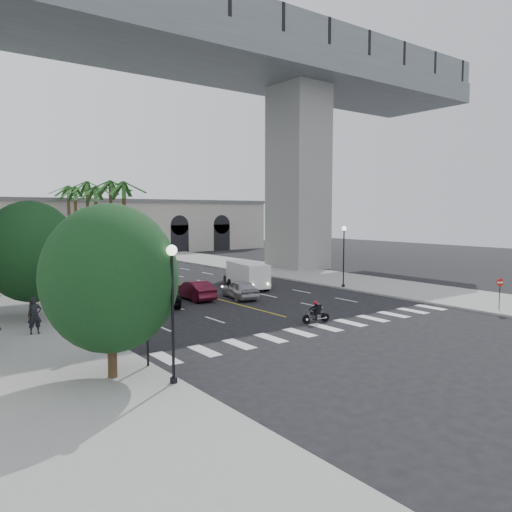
# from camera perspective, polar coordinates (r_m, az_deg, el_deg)

# --- Properties ---
(ground) EXTENTS (140.00, 140.00, 0.00)m
(ground) POSITION_cam_1_polar(r_m,az_deg,el_deg) (29.93, 5.96, -7.60)
(ground) COLOR black
(ground) RESTS_ON ground
(sidewalk_right) EXTENTS (8.00, 100.00, 0.15)m
(sidewalk_right) POSITION_cam_1_polar(r_m,az_deg,el_deg) (50.82, 7.01, -2.28)
(sidewalk_right) COLOR gray
(sidewalk_right) RESTS_ON ground
(median) EXTENTS (2.00, 24.00, 0.20)m
(median) POSITION_cam_1_polar(r_m,az_deg,el_deg) (63.02, -18.08, -1.05)
(median) COLOR gray
(median) RESTS_ON ground
(pier_building) EXTENTS (71.00, 10.50, 8.50)m
(pier_building) POSITION_cam_1_polar(r_m,az_deg,el_deg) (79.04, -22.09, 3.05)
(pier_building) COLOR #B9B6A6
(pier_building) RESTS_ON ground
(bridge) EXTENTS (75.00, 13.00, 26.00)m
(bridge) POSITION_cam_1_polar(r_m,az_deg,el_deg) (50.72, -8.71, 18.66)
(bridge) COLOR gray
(bridge) RESTS_ON ground
(palm_a) EXTENTS (3.20, 3.20, 10.30)m
(palm_a) POSITION_cam_1_polar(r_m,az_deg,el_deg) (53.35, -14.90, 7.64)
(palm_a) COLOR #47331E
(palm_a) RESTS_ON ground
(palm_b) EXTENTS (3.20, 3.20, 10.60)m
(palm_b) POSITION_cam_1_polar(r_m,az_deg,el_deg) (57.13, -16.31, 7.70)
(palm_b) COLOR #47331E
(palm_b) RESTS_ON ground
(palm_c) EXTENTS (3.20, 3.20, 10.10)m
(palm_c) POSITION_cam_1_polar(r_m,az_deg,el_deg) (60.78, -17.89, 7.06)
(palm_c) COLOR #47331E
(palm_c) RESTS_ON ground
(palm_d) EXTENTS (3.20, 3.20, 10.90)m
(palm_d) POSITION_cam_1_polar(r_m,az_deg,el_deg) (64.71, -18.76, 7.55)
(palm_d) COLOR #47331E
(palm_d) RESTS_ON ground
(palm_e) EXTENTS (3.20, 3.20, 10.40)m
(palm_e) POSITION_cam_1_polar(r_m,az_deg,el_deg) (68.43, -19.98, 6.98)
(palm_e) COLOR #47331E
(palm_e) RESTS_ON ground
(palm_f) EXTENTS (3.20, 3.20, 10.70)m
(palm_f) POSITION_cam_1_polar(r_m,az_deg,el_deg) (72.36, -20.67, 7.06)
(palm_f) COLOR #47331E
(palm_f) RESTS_ON ground
(street_tree_near) EXTENTS (5.20, 5.20, 6.89)m
(street_tree_near) POSITION_cam_1_polar(r_m,az_deg,el_deg) (19.85, -16.32, -2.46)
(street_tree_near) COLOR #382616
(street_tree_near) RESTS_ON ground
(street_tree_mid) EXTENTS (5.44, 5.44, 7.21)m
(street_tree_mid) POSITION_cam_1_polar(r_m,az_deg,el_deg) (32.30, -24.35, 0.46)
(street_tree_mid) COLOR #382616
(street_tree_mid) RESTS_ON ground
(lamp_post_left_near) EXTENTS (0.40, 0.40, 5.35)m
(lamp_post_left_near) POSITION_cam_1_polar(r_m,az_deg,el_deg) (18.79, -9.52, -5.22)
(lamp_post_left_near) COLOR black
(lamp_post_left_near) RESTS_ON ground
(lamp_post_left_far) EXTENTS (0.40, 0.40, 5.35)m
(lamp_post_left_far) POSITION_cam_1_polar(r_m,az_deg,el_deg) (38.56, -23.88, -0.32)
(lamp_post_left_far) COLOR black
(lamp_post_left_far) RESTS_ON ground
(lamp_post_right) EXTENTS (0.40, 0.40, 5.35)m
(lamp_post_right) POSITION_cam_1_polar(r_m,az_deg,el_deg) (43.04, 10.00, 0.56)
(lamp_post_right) COLOR black
(lamp_post_right) RESTS_ON ground
(traffic_signal_near) EXTENTS (0.25, 0.18, 3.65)m
(traffic_signal_near) POSITION_cam_1_polar(r_m,az_deg,el_deg) (21.19, -12.35, -6.06)
(traffic_signal_near) COLOR black
(traffic_signal_near) RESTS_ON ground
(traffic_signal_far) EXTENTS (0.25, 0.18, 3.65)m
(traffic_signal_far) POSITION_cam_1_polar(r_m,az_deg,el_deg) (24.83, -16.15, -4.50)
(traffic_signal_far) COLOR black
(traffic_signal_far) RESTS_ON ground
(motorcycle_rider) EXTENTS (1.80, 0.56, 1.31)m
(motorcycle_rider) POSITION_cam_1_polar(r_m,az_deg,el_deg) (29.91, 6.96, -6.46)
(motorcycle_rider) COLOR black
(motorcycle_rider) RESTS_ON ground
(car_a) EXTENTS (2.51, 4.46, 1.43)m
(car_a) POSITION_cam_1_polar(r_m,az_deg,el_deg) (37.82, -1.83, -3.81)
(car_a) COLOR #9D9CA1
(car_a) RESTS_ON ground
(car_b) EXTENTS (1.68, 4.39, 1.43)m
(car_b) POSITION_cam_1_polar(r_m,az_deg,el_deg) (37.61, -7.03, -3.90)
(car_b) COLOR #511020
(car_b) RESTS_ON ground
(car_c) EXTENTS (3.97, 5.57, 1.41)m
(car_c) POSITION_cam_1_polar(r_m,az_deg,el_deg) (35.79, -10.84, -4.42)
(car_c) COLOR black
(car_c) RESTS_ON ground
(car_d) EXTENTS (3.07, 5.37, 1.47)m
(car_d) POSITION_cam_1_polar(r_m,az_deg,el_deg) (44.40, -1.62, -2.46)
(car_d) COLOR slate
(car_d) RESTS_ON ground
(car_e) EXTENTS (2.33, 5.11, 1.70)m
(car_e) POSITION_cam_1_polar(r_m,az_deg,el_deg) (45.28, -17.45, -2.40)
(car_e) COLOR #120E42
(car_e) RESTS_ON ground
(cargo_van) EXTENTS (3.03, 5.51, 2.22)m
(cargo_van) POSITION_cam_1_polar(r_m,az_deg,el_deg) (42.48, -0.94, -2.11)
(cargo_van) COLOR white
(cargo_van) RESTS_ON ground
(pedestrian_a) EXTENTS (0.73, 0.49, 1.97)m
(pedestrian_a) POSITION_cam_1_polar(r_m,az_deg,el_deg) (28.75, -23.98, -6.24)
(pedestrian_a) COLOR black
(pedestrian_a) RESTS_ON sidewalk_left
(do_not_enter_sign) EXTENTS (0.51, 0.24, 2.21)m
(do_not_enter_sign) POSITION_cam_1_polar(r_m,az_deg,el_deg) (36.46, 26.10, -3.25)
(do_not_enter_sign) COLOR black
(do_not_enter_sign) RESTS_ON ground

